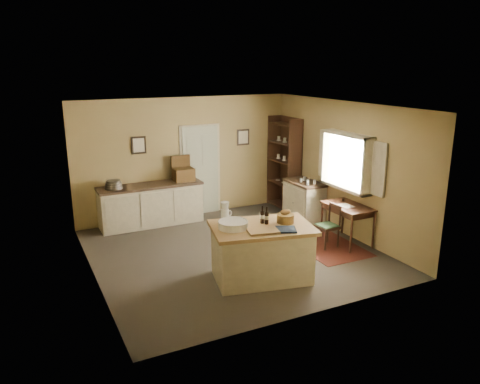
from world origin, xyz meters
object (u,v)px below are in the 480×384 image
Objects in this scene: desk_chair at (327,227)px; shelving_unit at (286,163)px; right_cabinet at (304,201)px; sideboard at (151,203)px; writing_desk at (348,210)px; work_island at (261,251)px.

shelving_unit reaches higher than desk_chair.
right_cabinet is (0.47, 1.50, 0.05)m from desk_chair.
writing_desk is (3.11, -2.75, 0.19)m from sideboard.
work_island is at bearing -163.37° from desk_chair.
work_island is 2.36m from writing_desk.
work_island is at bearing -75.86° from sideboard.
work_island is at bearing -164.13° from writing_desk.
sideboard is at bearing 176.50° from shelving_unit.
writing_desk is at bearing -89.99° from right_cabinet.
writing_desk is (2.26, 0.64, 0.19)m from work_island.
work_island is 1.80× the size of writing_desk.
sideboard is 2.75× the size of desk_chair.
shelving_unit is at bearing 81.46° from right_cabinet.
sideboard reaches higher than desk_chair.
desk_chair is (-0.47, 0.00, -0.27)m from writing_desk.
desk_chair is at bearing -107.38° from right_cabinet.
sideboard reaches higher than right_cabinet.
right_cabinet is (3.11, -1.25, -0.02)m from sideboard.
writing_desk reaches higher than desk_chair.
desk_chair is at bearing -46.04° from sideboard.
shelving_unit reaches higher than work_island.
sideboard is 2.25× the size of right_cabinet.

